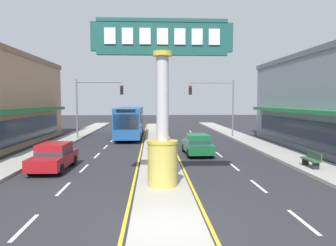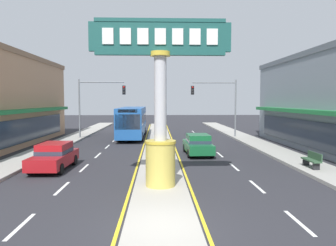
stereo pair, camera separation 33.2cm
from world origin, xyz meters
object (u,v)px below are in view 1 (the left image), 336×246
(traffic_light_left_side, at_px, (94,98))
(district_sign, at_px, (162,109))
(traffic_light_right_side, at_px, (217,98))
(bus_near_right_lane, at_px, (130,120))
(sedan_far_right_lane, at_px, (197,144))
(street_bench, at_px, (312,159))
(sedan_near_left_lane, at_px, (54,156))

(traffic_light_left_side, bearing_deg, district_sign, -71.25)
(district_sign, relative_size, traffic_light_left_side, 1.20)
(traffic_light_right_side, bearing_deg, traffic_light_left_side, -177.82)
(bus_near_right_lane, bearing_deg, traffic_light_left_side, -158.54)
(traffic_light_right_side, xyz_separation_m, sedan_far_right_lane, (-3.58, -10.45, -3.46))
(district_sign, distance_m, street_bench, 9.76)
(traffic_light_right_side, relative_size, street_bench, 3.88)
(district_sign, bearing_deg, traffic_light_right_side, 71.69)
(district_sign, height_order, bus_near_right_lane, district_sign)
(bus_near_right_lane, distance_m, street_bench, 20.52)
(sedan_far_right_lane, bearing_deg, district_sign, -107.59)
(bus_near_right_lane, distance_m, sedan_far_right_lane, 12.76)
(traffic_light_left_side, distance_m, traffic_light_right_side, 12.86)
(traffic_light_left_side, xyz_separation_m, sedan_far_right_lane, (9.27, -9.96, -3.46))
(sedan_far_right_lane, relative_size, street_bench, 2.72)
(traffic_light_left_side, relative_size, bus_near_right_lane, 0.55)
(bus_near_right_lane, relative_size, street_bench, 7.00)
(traffic_light_right_side, xyz_separation_m, bus_near_right_lane, (-9.27, 0.92, -2.38))
(district_sign, height_order, street_bench, district_sign)
(sedan_near_left_lane, bearing_deg, district_sign, -34.97)
(district_sign, relative_size, sedan_far_right_lane, 1.71)
(district_sign, relative_size, bus_near_right_lane, 0.66)
(traffic_light_left_side, distance_m, street_bench, 21.95)
(bus_near_right_lane, bearing_deg, district_sign, -82.05)
(bus_near_right_lane, xyz_separation_m, sedan_near_left_lane, (-3.30, -16.04, -1.08))
(traffic_light_left_side, relative_size, sedan_far_right_lane, 1.42)
(traffic_light_right_side, height_order, sedan_far_right_lane, traffic_light_right_side)
(traffic_light_left_side, relative_size, sedan_near_left_lane, 1.43)
(traffic_light_right_side, xyz_separation_m, sedan_near_left_lane, (-12.57, -15.12, -3.46))
(traffic_light_right_side, bearing_deg, district_sign, -108.31)
(bus_near_right_lane, height_order, sedan_far_right_lane, bus_near_right_lane)
(traffic_light_right_side, bearing_deg, bus_near_right_lane, 174.32)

